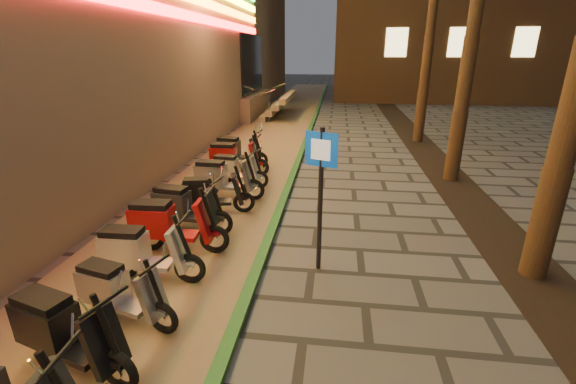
# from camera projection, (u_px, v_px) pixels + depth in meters

# --- Properties ---
(ground) EXTENTS (120.00, 120.00, 0.00)m
(ground) POSITION_uv_depth(u_px,v_px,m) (303.00, 340.00, 4.88)
(ground) COLOR #474442
(ground) RESTS_ON ground
(parking_strip) EXTENTS (3.40, 60.00, 0.01)m
(parking_strip) POSITION_uv_depth(u_px,v_px,m) (258.00, 148.00, 14.50)
(parking_strip) COLOR #8C7251
(parking_strip) RESTS_ON ground
(green_curb) EXTENTS (0.18, 60.00, 0.10)m
(green_curb) POSITION_uv_depth(u_px,v_px,m) (303.00, 149.00, 14.29)
(green_curb) COLOR #256325
(green_curb) RESTS_ON ground
(planting_strip) EXTENTS (1.20, 40.00, 0.02)m
(planting_strip) POSITION_uv_depth(u_px,v_px,m) (473.00, 206.00, 9.11)
(planting_strip) COLOR black
(planting_strip) RESTS_ON ground
(pedestrian_sign) EXTENTS (0.50, 0.22, 2.40)m
(pedestrian_sign) POSITION_uv_depth(u_px,v_px,m) (321.00, 181.00, 5.97)
(pedestrian_sign) COLOR black
(pedestrian_sign) RESTS_ON ground
(scooter_4) EXTENTS (1.65, 0.86, 1.17)m
(scooter_4) POSITION_uv_depth(u_px,v_px,m) (63.00, 331.00, 4.30)
(scooter_4) COLOR black
(scooter_4) RESTS_ON ground
(scooter_5) EXTENTS (1.49, 0.72, 1.05)m
(scooter_5) POSITION_uv_depth(u_px,v_px,m) (117.00, 291.00, 5.10)
(scooter_5) COLOR black
(scooter_5) RESTS_ON ground
(scooter_6) EXTENTS (1.64, 0.58, 1.16)m
(scooter_6) POSITION_uv_depth(u_px,v_px,m) (140.00, 252.00, 6.01)
(scooter_6) COLOR black
(scooter_6) RESTS_ON ground
(scooter_7) EXTENTS (1.77, 0.62, 1.25)m
(scooter_7) POSITION_uv_depth(u_px,v_px,m) (168.00, 224.00, 6.89)
(scooter_7) COLOR black
(scooter_7) RESTS_ON ground
(scooter_8) EXTENTS (1.68, 0.68, 1.18)m
(scooter_8) POSITION_uv_depth(u_px,v_px,m) (184.00, 207.00, 7.74)
(scooter_8) COLOR black
(scooter_8) RESTS_ON ground
(scooter_9) EXTENTS (1.58, 0.78, 1.11)m
(scooter_9) POSITION_uv_depth(u_px,v_px,m) (210.00, 194.00, 8.51)
(scooter_9) COLOR black
(scooter_9) RESTS_ON ground
(scooter_10) EXTENTS (1.73, 0.61, 1.22)m
(scooter_10) POSITION_uv_depth(u_px,v_px,m) (221.00, 178.00, 9.46)
(scooter_10) COLOR black
(scooter_10) RESTS_ON ground
(scooter_11) EXTENTS (1.54, 0.60, 1.08)m
(scooter_11) POSITION_uv_depth(u_px,v_px,m) (234.00, 169.00, 10.35)
(scooter_11) COLOR black
(scooter_11) RESTS_ON ground
(scooter_12) EXTENTS (1.73, 0.61, 1.22)m
(scooter_12) POSITION_uv_depth(u_px,v_px,m) (232.00, 157.00, 11.25)
(scooter_12) COLOR black
(scooter_12) RESTS_ON ground
(scooter_13) EXTENTS (1.70, 0.70, 1.19)m
(scooter_13) POSITION_uv_depth(u_px,v_px,m) (236.00, 150.00, 12.12)
(scooter_13) COLOR black
(scooter_13) RESTS_ON ground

